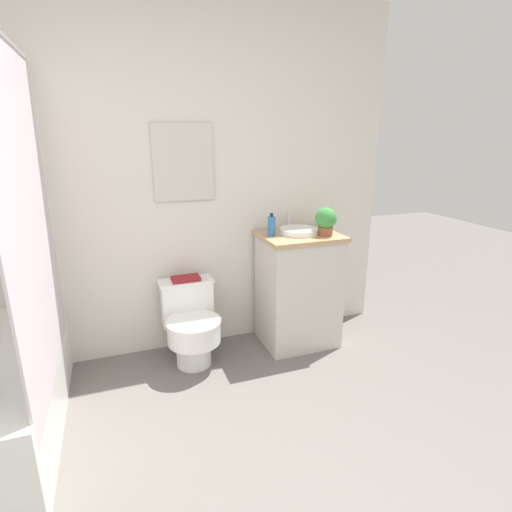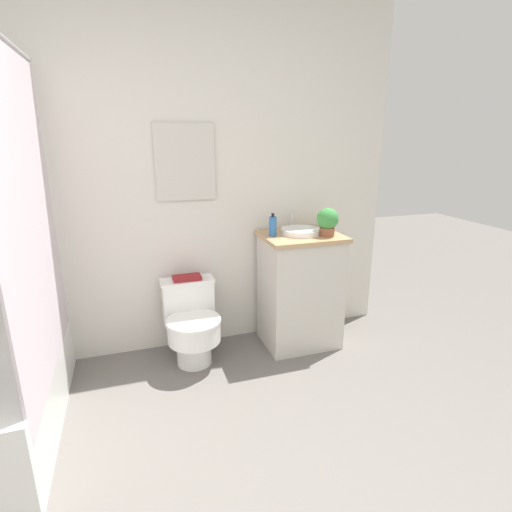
{
  "view_description": "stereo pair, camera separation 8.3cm",
  "coord_description": "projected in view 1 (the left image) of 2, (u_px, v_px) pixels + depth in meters",
  "views": [
    {
      "loc": [
        -0.28,
        -0.67,
        1.55
      ],
      "look_at": [
        0.58,
        1.69,
        0.8
      ],
      "focal_mm": 28.0,
      "sensor_mm": 36.0,
      "label": 1
    },
    {
      "loc": [
        -0.2,
        -0.7,
        1.55
      ],
      "look_at": [
        0.58,
        1.69,
        0.8
      ],
      "focal_mm": 28.0,
      "sensor_mm": 36.0,
      "label": 2
    }
  ],
  "objects": [
    {
      "name": "wall_back",
      "position": [
        153.0,
        182.0,
        2.73
      ],
      "size": [
        3.58,
        0.07,
        2.5
      ],
      "color": "silver",
      "rests_on": "ground_plane"
    },
    {
      "name": "vanity",
      "position": [
        298.0,
        289.0,
        3.04
      ],
      "size": [
        0.58,
        0.47,
        0.87
      ],
      "color": "beige",
      "rests_on": "ground_plane"
    },
    {
      "name": "soap_bottle",
      "position": [
        271.0,
        226.0,
        2.85
      ],
      "size": [
        0.05,
        0.05,
        0.16
      ],
      "color": "#2D6BB2",
      "rests_on": "vanity"
    },
    {
      "name": "toilet",
      "position": [
        191.0,
        324.0,
        2.8
      ],
      "size": [
        0.38,
        0.49,
        0.57
      ],
      "color": "white",
      "rests_on": "ground_plane"
    },
    {
      "name": "potted_plant",
      "position": [
        326.0,
        220.0,
        2.86
      ],
      "size": [
        0.16,
        0.16,
        0.2
      ],
      "color": "brown",
      "rests_on": "vanity"
    },
    {
      "name": "book_on_tank",
      "position": [
        186.0,
        278.0,
        2.83
      ],
      "size": [
        0.2,
        0.12,
        0.02
      ],
      "color": "maroon",
      "rests_on": "toilet"
    },
    {
      "name": "sink",
      "position": [
        299.0,
        231.0,
        2.93
      ],
      "size": [
        0.29,
        0.32,
        0.13
      ],
      "color": "white",
      "rests_on": "vanity"
    }
  ]
}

